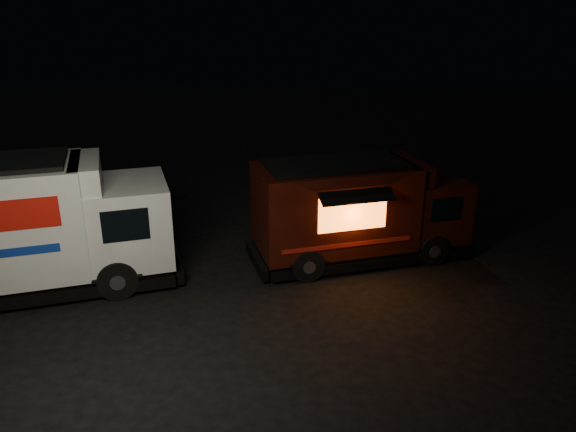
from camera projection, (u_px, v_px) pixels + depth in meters
The scene contains 3 objects.
ground at pixel (192, 310), 13.82m from camera, with size 80.00×80.00×0.00m, color black.
white_truck at pixel (20, 227), 14.19m from camera, with size 7.77×2.65×3.52m, color white, non-canonical shape.
red_truck at pixel (361, 210), 16.19m from camera, with size 6.40×2.36×2.98m, color #320F09, non-canonical shape.
Camera 1 is at (2.16, -12.13, 7.07)m, focal length 35.00 mm.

